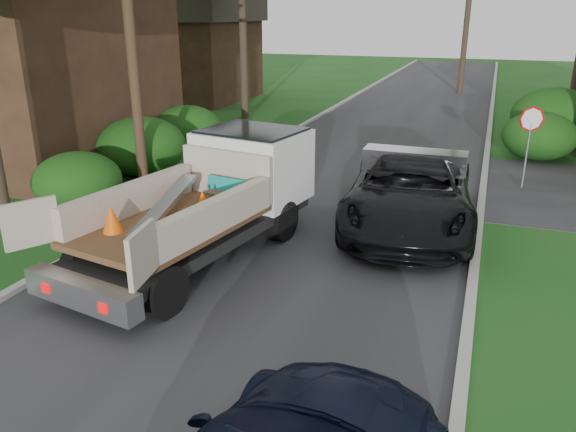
% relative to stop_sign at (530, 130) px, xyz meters
% --- Properties ---
extents(ground, '(120.00, 120.00, 0.00)m').
position_rel_stop_sign_xyz_m(ground, '(-5.20, -9.00, -1.78)').
color(ground, '#184B15').
rests_on(ground, ground).
extents(road, '(8.00, 90.00, 0.02)m').
position_rel_stop_sign_xyz_m(road, '(-5.20, 1.00, -1.77)').
color(road, '#28282B').
rests_on(road, ground).
extents(curb_left, '(0.20, 90.00, 0.12)m').
position_rel_stop_sign_xyz_m(curb_left, '(-9.30, 1.00, -1.72)').
color(curb_left, '#9E9E99').
rests_on(curb_left, ground).
extents(curb_right, '(0.20, 90.00, 0.12)m').
position_rel_stop_sign_xyz_m(curb_right, '(-1.10, 1.00, -1.72)').
color(curb_right, '#9E9E99').
rests_on(curb_right, ground).
extents(stop_sign, '(0.71, 0.32, 2.48)m').
position_rel_stop_sign_xyz_m(stop_sign, '(0.00, 0.00, 0.00)').
color(stop_sign, slate).
rests_on(stop_sign, ground).
extents(utility_pole, '(2.42, 1.25, 10.00)m').
position_rel_stop_sign_xyz_m(utility_pole, '(-10.68, -4.02, 3.40)').
color(utility_pole, '#382619').
rests_on(utility_pole, ground).
extents(house_left_near, '(9.72, 8.64, 8.40)m').
position_rel_stop_sign_xyz_m(house_left_near, '(-17.20, -2.00, 2.50)').
color(house_left_near, '#321D14').
rests_on(house_left_near, ground).
extents(house_left_far, '(7.56, 7.56, 6.00)m').
position_rel_stop_sign_xyz_m(house_left_far, '(-18.70, 13.00, 1.27)').
color(house_left_far, '#321D14').
rests_on(house_left_far, ground).
extents(hedge_left_a, '(2.34, 2.34, 1.53)m').
position_rel_stop_sign_xyz_m(hedge_left_a, '(-11.40, -6.00, -1.01)').
color(hedge_left_a, '#183F0E').
rests_on(hedge_left_a, ground).
extents(hedge_left_b, '(2.86, 2.86, 1.87)m').
position_rel_stop_sign_xyz_m(hedge_left_b, '(-11.70, -2.50, -0.84)').
color(hedge_left_b, '#183F0E').
rests_on(hedge_left_b, ground).
extents(hedge_left_c, '(2.60, 2.60, 1.70)m').
position_rel_stop_sign_xyz_m(hedge_left_c, '(-12.00, 1.00, -0.93)').
color(hedge_left_c, '#183F0E').
rests_on(hedge_left_c, ground).
extents(hedge_right_a, '(2.60, 2.60, 1.70)m').
position_rel_stop_sign_xyz_m(hedge_right_a, '(0.60, 4.00, -0.93)').
color(hedge_right_a, '#183F0E').
rests_on(hedge_right_a, ground).
extents(hedge_right_b, '(3.38, 3.38, 2.21)m').
position_rel_stop_sign_xyz_m(hedge_right_b, '(1.30, 7.00, -0.67)').
color(hedge_right_b, '#183F0E').
rests_on(hedge_right_b, ground).
extents(flatbed_truck, '(3.80, 6.87, 2.47)m').
position_rel_stop_sign_xyz_m(flatbed_truck, '(-6.56, -7.00, -0.44)').
color(flatbed_truck, black).
rests_on(flatbed_truck, ground).
extents(black_pickup, '(3.53, 6.63, 1.77)m').
position_rel_stop_sign_xyz_m(black_pickup, '(-2.80, -4.28, -0.89)').
color(black_pickup, black).
rests_on(black_pickup, ground).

